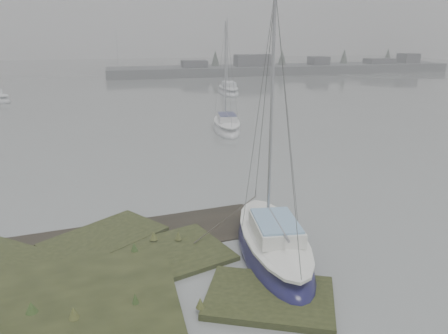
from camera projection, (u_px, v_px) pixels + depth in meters
ground at (150, 112)px, 40.28m from camera, size 160.00×160.00×0.00m
far_shoreline at (289, 68)px, 75.86m from camera, size 60.00×8.00×4.15m
sailboat_main at (273, 247)px, 14.61m from camera, size 2.85×6.65×9.10m
sailboat_white at (227, 127)px, 32.77m from camera, size 2.78×6.21×8.46m
sailboat_far_b at (228, 91)px, 51.67m from camera, size 2.65×6.71×9.27m
sailboat_far_c at (123, 75)px, 71.15m from camera, size 5.45×1.85×7.67m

